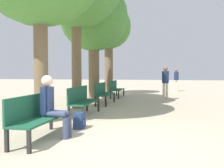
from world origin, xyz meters
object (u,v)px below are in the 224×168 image
tree_row_2 (94,18)px  person_seated (53,105)px  bench_row_3 (116,88)px  pedestrian_near (165,81)px  bench_row_0 (37,114)px  pedestrian_mid (176,79)px  backpack (79,121)px  bench_row_1 (82,99)px  bench_row_2 (103,92)px  tree_row_3 (109,28)px

tree_row_2 → person_seated: size_ratio=4.29×
bench_row_3 → pedestrian_near: 2.82m
bench_row_0 → pedestrian_mid: 14.08m
pedestrian_mid → backpack: bearing=-103.1°
bench_row_1 → backpack: (0.53, -1.81, -0.33)m
bench_row_2 → pedestrian_mid: 8.60m
backpack → tree_row_3: bearing=97.8°
tree_row_2 → tree_row_3: (-0.00, 3.33, 0.08)m
bench_row_0 → tree_row_3: size_ratio=0.33×
tree_row_2 → pedestrian_mid: size_ratio=3.48×
bench_row_2 → bench_row_1: bearing=-90.0°
bench_row_3 → backpack: 7.61m
tree_row_3 → backpack: 9.95m
bench_row_1 → bench_row_3: bearing=90.0°
bench_row_3 → pedestrian_mid: bearing=55.2°
tree_row_3 → bench_row_2: bearing=-80.8°
bench_row_2 → tree_row_3: (-0.71, 4.41, 3.51)m
tree_row_3 → bench_row_3: bearing=-64.8°
person_seated → pedestrian_near: bearing=72.5°
bench_row_2 → backpack: size_ratio=4.62×
bench_row_3 → person_seated: bearing=-88.3°
bench_row_2 → pedestrian_mid: bearing=66.2°
bench_row_0 → bench_row_1: bearing=90.0°
backpack → pedestrian_near: bearing=72.5°
bench_row_2 → tree_row_3: tree_row_3 is taller
bench_row_0 → tree_row_2: (-0.71, 6.86, 3.43)m
tree_row_2 → pedestrian_mid: 8.52m
backpack → pedestrian_mid: size_ratio=0.24×
bench_row_2 → pedestrian_near: pedestrian_near is taller
bench_row_1 → tree_row_2: size_ratio=0.32×
bench_row_0 → pedestrian_mid: bearing=75.8°
pedestrian_mid → bench_row_2: bearing=-113.8°
bench_row_1 → bench_row_3: (0.00, 5.78, 0.00)m
pedestrian_mid → pedestrian_near: bearing=-98.0°
bench_row_0 → backpack: (0.53, 1.08, -0.33)m
tree_row_3 → pedestrian_mid: (4.18, 3.46, -3.10)m
bench_row_3 → backpack: size_ratio=4.62×
tree_row_3 → pedestrian_mid: tree_row_3 is taller
bench_row_3 → person_seated: 8.47m
bench_row_3 → bench_row_0: bearing=-90.0°
bench_row_3 → pedestrian_mid: size_ratio=1.13×
bench_row_0 → bench_row_1: (0.00, 2.89, 0.00)m
bench_row_3 → person_seated: size_ratio=1.39×
bench_row_3 → tree_row_2: tree_row_2 is taller
backpack → bench_row_0: bearing=-116.2°
backpack → bench_row_1: bearing=106.4°
bench_row_2 → tree_row_3: size_ratio=0.33×
bench_row_1 → backpack: size_ratio=4.62×
bench_row_1 → pedestrian_near: bearing=61.7°
tree_row_2 → tree_row_3: bearing=90.0°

